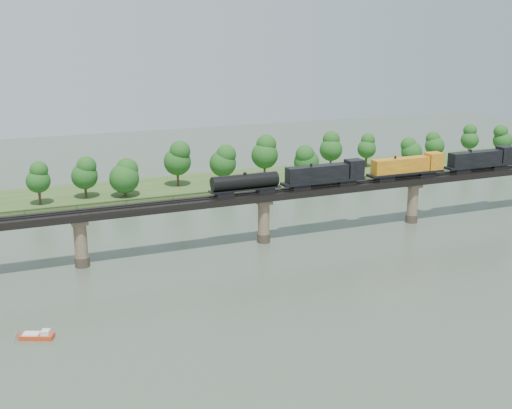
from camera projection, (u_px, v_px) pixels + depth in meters
name	position (u px, v px, depth m)	size (l,w,h in m)	color
ground	(327.00, 291.00, 118.12)	(400.00, 400.00, 0.00)	#3B4839
far_bank	(192.00, 185.00, 193.62)	(300.00, 24.00, 1.60)	#324E1F
bridge	(264.00, 219.00, 143.39)	(236.00, 30.00, 11.50)	#473A2D
bridge_superstructure	(264.00, 191.00, 141.70)	(220.00, 4.90, 0.75)	black
far_treeline	(169.00, 164.00, 184.47)	(289.06, 17.54, 13.60)	#382619
freight_train	(380.00, 170.00, 152.11)	(82.64, 3.22, 5.69)	black
motorboat	(37.00, 336.00, 99.79)	(5.49, 3.77, 1.45)	#BF3B15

